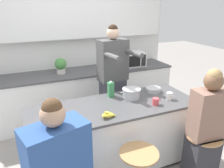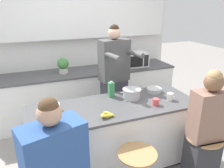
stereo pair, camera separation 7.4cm
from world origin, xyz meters
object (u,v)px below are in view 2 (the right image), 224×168
object	(u,v)px
cooking_pot	(132,94)
person_seated_near	(205,135)
coffee_cup_near	(170,97)
microwave	(134,60)
kitchen_island	(114,136)
fruit_bowl	(154,90)
banana_bunch	(106,115)
juice_carton	(111,89)
bar_stool_rightmost	(201,156)
coffee_cup_far	(156,102)
person_cooking	(114,85)
potted_plant	(63,65)

from	to	relation	value
cooking_pot	person_seated_near	bearing A→B (deg)	-55.36
coffee_cup_near	microwave	distance (m)	1.61
kitchen_island	fruit_bowl	distance (m)	0.85
cooking_pot	banana_bunch	world-z (taller)	cooking_pot
kitchen_island	banana_bunch	size ratio (longest dim) A/B	11.26
person_seated_near	fruit_bowl	bearing A→B (deg)	105.39
banana_bunch	cooking_pot	bearing A→B (deg)	36.71
kitchen_island	coffee_cup_near	bearing A→B (deg)	-9.42
fruit_bowl	juice_carton	bearing A→B (deg)	173.32
microwave	banana_bunch	bearing A→B (deg)	-124.73
bar_stool_rightmost	cooking_pot	world-z (taller)	cooking_pot
kitchen_island	coffee_cup_far	distance (m)	0.69
bar_stool_rightmost	banana_bunch	world-z (taller)	banana_bunch
banana_bunch	kitchen_island	bearing A→B (deg)	51.98
microwave	coffee_cup_far	bearing A→B (deg)	-107.65
fruit_bowl	juice_carton	world-z (taller)	juice_carton
kitchen_island	person_seated_near	bearing A→B (deg)	-38.72
cooking_pot	bar_stool_rightmost	bearing A→B (deg)	-54.67
kitchen_island	person_cooking	size ratio (longest dim) A/B	1.17
person_cooking	juice_carton	world-z (taller)	person_cooking
coffee_cup_far	potted_plant	world-z (taller)	potted_plant
banana_bunch	potted_plant	world-z (taller)	potted_plant
coffee_cup_far	potted_plant	size ratio (longest dim) A/B	0.41
bar_stool_rightmost	juice_carton	distance (m)	1.35
coffee_cup_near	person_seated_near	bearing A→B (deg)	-78.74
bar_stool_rightmost	fruit_bowl	xyz separation A→B (m)	(-0.16, 0.85, 0.55)
banana_bunch	potted_plant	distance (m)	1.78
fruit_bowl	coffee_cup_far	bearing A→B (deg)	-119.22
cooking_pot	fruit_bowl	xyz separation A→B (m)	(0.39, 0.08, -0.04)
person_cooking	banana_bunch	distance (m)	1.00
person_seated_near	coffee_cup_far	xyz separation A→B (m)	(-0.36, 0.48, 0.26)
coffee_cup_far	microwave	size ratio (longest dim) A/B	0.21
bar_stool_rightmost	coffee_cup_near	world-z (taller)	coffee_cup_near
juice_carton	potted_plant	size ratio (longest dim) A/B	0.78
cooking_pot	banana_bunch	bearing A→B (deg)	-143.29
fruit_bowl	microwave	distance (m)	1.32
kitchen_island	person_seated_near	distance (m)	1.08
cooking_pot	potted_plant	bearing A→B (deg)	114.67
kitchen_island	coffee_cup_far	xyz separation A→B (m)	(0.47, -0.18, 0.48)
kitchen_island	cooking_pot	size ratio (longest dim) A/B	6.39
fruit_bowl	microwave	world-z (taller)	microwave
person_cooking	banana_bunch	world-z (taller)	person_cooking
coffee_cup_far	microwave	distance (m)	1.73
cooking_pot	banana_bunch	size ratio (longest dim) A/B	1.76
bar_stool_rightmost	coffee_cup_far	world-z (taller)	coffee_cup_far
person_seated_near	microwave	bearing A→B (deg)	91.17
coffee_cup_near	coffee_cup_far	xyz separation A→B (m)	(-0.25, -0.06, -0.01)
cooking_pot	juice_carton	xyz separation A→B (m)	(-0.23, 0.15, 0.03)
person_seated_near	coffee_cup_far	world-z (taller)	person_seated_near
person_seated_near	fruit_bowl	xyz separation A→B (m)	(-0.15, 0.86, 0.25)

